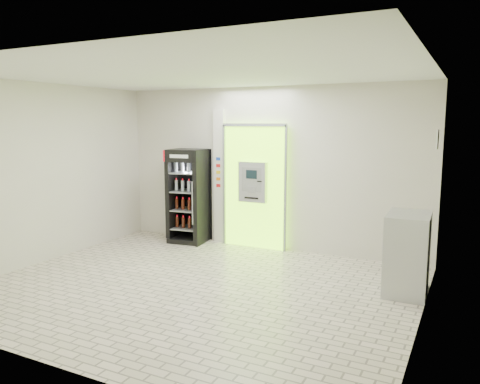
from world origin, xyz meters
The scene contains 7 objects.
ground centered at (0.00, 0.00, 0.00)m, with size 6.00×6.00×0.00m, color beige.
room_shell centered at (0.00, 0.00, 1.84)m, with size 6.00×6.00×6.00m.
atm_assembly centered at (-0.20, 2.41, 1.17)m, with size 1.30×0.24×2.33m.
pillar centered at (-0.98, 2.45, 1.30)m, with size 0.22×0.11×2.60m.
beverage_cooler centered at (-1.53, 2.19, 0.88)m, with size 0.76×0.71×1.83m.
steel_cabinet centered at (2.71, 1.15, 0.56)m, with size 0.59×0.85×1.11m.
exit_sign centered at (2.99, 1.40, 2.12)m, with size 0.02×0.22×0.26m.
Camera 1 is at (3.47, -5.47, 2.34)m, focal length 35.00 mm.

